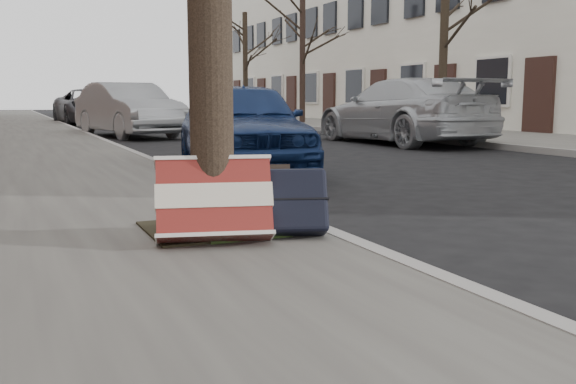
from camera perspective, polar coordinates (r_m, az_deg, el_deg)
name	(u,v)px	position (r m, az deg, el deg)	size (l,w,h in m)	color
ground	(561,257)	(4.54, 23.11, -5.32)	(120.00, 120.00, 0.00)	black
far_sidewalk	(375,128)	(21.14, 7.75, 5.65)	(4.00, 70.00, 0.12)	gray
house_far	(488,27)	(25.23, 17.39, 13.82)	(6.70, 40.00, 7.20)	silver
dirt_patch	(210,229)	(4.46, -6.98, -3.25)	(0.85, 0.85, 0.01)	black
suitcase_red	(214,200)	(4.02, -6.60, -0.71)	(0.70, 0.19, 0.51)	maroon
suitcase_navy	(281,201)	(4.18, -0.60, -0.84)	(0.59, 0.19, 0.42)	black
car_near_front	(242,126)	(8.93, -4.16, 5.88)	(1.51, 3.76, 1.28)	navy
car_near_mid	(128,110)	(17.66, -14.00, 7.11)	(1.52, 4.37, 1.44)	#9EA1A5
car_near_back	(91,107)	(26.44, -17.15, 7.25)	(2.31, 5.00, 1.39)	#36363A
car_far_front	(402,111)	(14.82, 10.06, 7.08)	(2.04, 5.02, 1.46)	#ACB0B5
car_far_back	(232,106)	(24.91, -5.02, 7.65)	(1.74, 4.34, 1.48)	maroon
tree_far_a	(444,35)	(17.36, 13.70, 13.44)	(0.22, 0.22, 5.03)	black
tree_far_b	(302,60)	(24.66, 1.29, 11.62)	(0.22, 0.22, 4.64)	black
tree_far_c	(245,66)	(30.44, -3.82, 11.16)	(0.23, 0.23, 4.83)	black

